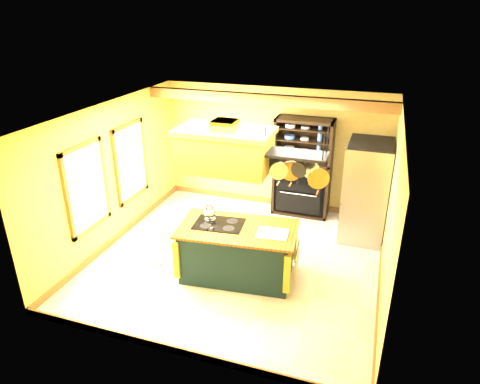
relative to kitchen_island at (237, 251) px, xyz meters
The scene contains 15 objects.
floor 0.70m from the kitchen_island, 107.66° to the left, with size 5.00×5.00×0.00m, color beige.
ceiling 2.29m from the kitchen_island, 107.66° to the left, with size 5.00×5.00×0.00m, color white.
wall_back 3.13m from the kitchen_island, 93.03° to the left, with size 5.00×0.02×2.70m, color tan.
wall_front 2.19m from the kitchen_island, 94.53° to the right, with size 5.00×0.02×2.70m, color tan.
wall_left 2.84m from the kitchen_island, 169.39° to the left, with size 0.02×5.00×2.70m, color tan.
wall_right 2.55m from the kitchen_island, 12.01° to the left, with size 0.02×5.00×2.70m, color tan.
ceiling_beam 3.06m from the kitchen_island, 94.13° to the left, with size 5.00×0.15×0.20m, color olive.
window_near 2.80m from the kitchen_island, behind, with size 0.06×1.06×1.56m.
window_far 2.99m from the kitchen_island, 157.29° to the left, with size 0.06×1.06×1.56m.
kitchen_island is the anchor object (origin of this frame).
range_hood 1.79m from the kitchen_island, behind, with size 1.47×0.83×0.80m.
pot_rack 1.92m from the kitchen_island, ahead, with size 1.01×0.46×0.87m.
refrigerator 2.85m from the kitchen_island, 47.39° to the left, with size 0.83×0.99×1.93m.
hutch 2.84m from the kitchen_island, 78.80° to the left, with size 1.21×0.55×2.15m.
floor_register 1.59m from the kitchen_island, behind, with size 0.28×0.12×0.01m, color black.
Camera 1 is at (2.17, -6.35, 4.27)m, focal length 32.00 mm.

